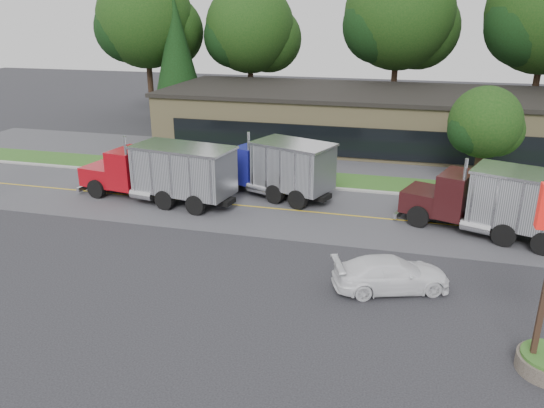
{
  "coord_description": "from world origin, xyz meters",
  "views": [
    {
      "loc": [
        5.75,
        -17.63,
        10.39
      ],
      "look_at": [
        -0.17,
        4.97,
        1.8
      ],
      "focal_mm": 35.0,
      "sensor_mm": 36.0,
      "label": 1
    }
  ],
  "objects_px": {
    "dump_truck_red": "(164,171)",
    "dump_truck_maroon": "(500,200)",
    "rally_car": "(391,274)",
    "dump_truck_blue": "(278,167)"
  },
  "relations": [
    {
      "from": "dump_truck_red",
      "to": "dump_truck_blue",
      "type": "height_order",
      "value": "same"
    },
    {
      "from": "dump_truck_red",
      "to": "rally_car",
      "type": "xyz_separation_m",
      "value": [
        13.0,
        -7.14,
        -1.15
      ]
    },
    {
      "from": "dump_truck_red",
      "to": "dump_truck_maroon",
      "type": "height_order",
      "value": "same"
    },
    {
      "from": "dump_truck_red",
      "to": "dump_truck_blue",
      "type": "bearing_deg",
      "value": -148.17
    },
    {
      "from": "rally_car",
      "to": "dump_truck_maroon",
      "type": "bearing_deg",
      "value": -55.04
    },
    {
      "from": "dump_truck_blue",
      "to": "dump_truck_red",
      "type": "bearing_deg",
      "value": 43.44
    },
    {
      "from": "dump_truck_blue",
      "to": "dump_truck_maroon",
      "type": "relative_size",
      "value": 0.92
    },
    {
      "from": "dump_truck_maroon",
      "to": "rally_car",
      "type": "distance_m",
      "value": 8.31
    },
    {
      "from": "dump_truck_maroon",
      "to": "rally_car",
      "type": "xyz_separation_m",
      "value": [
        -4.68,
        -6.77,
        -1.14
      ]
    },
    {
      "from": "dump_truck_red",
      "to": "dump_truck_maroon",
      "type": "relative_size",
      "value": 1.15
    }
  ]
}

